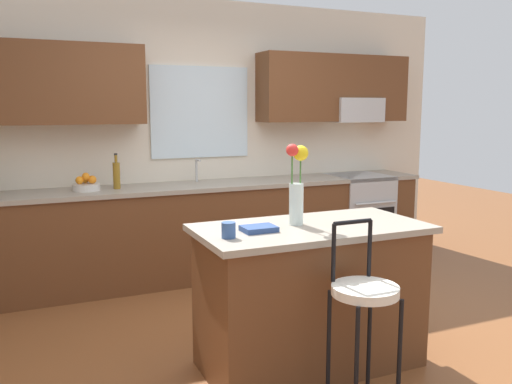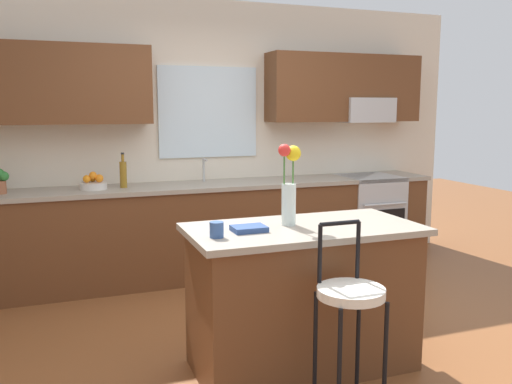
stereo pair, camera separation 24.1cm
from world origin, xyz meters
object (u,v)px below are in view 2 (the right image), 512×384
kitchen_island (302,297)px  mug_ceramic (217,230)px  cookbook (249,229)px  bottle_olive_oil (123,174)px  oven_range (368,218)px  bar_stool_near (350,301)px  flower_vase (289,184)px  fruit_bowl_oranges (93,184)px

kitchen_island → mug_ceramic: bearing=-170.3°
cookbook → bottle_olive_oil: (-0.48, 2.07, 0.11)m
oven_range → kitchen_island: 2.68m
bar_stool_near → flower_vase: size_ratio=2.05×
bar_stool_near → cookbook: 0.74m
fruit_bowl_oranges → bar_stool_near: bearing=-67.2°
kitchen_island → flower_vase: size_ratio=2.84×
mug_ceramic → fruit_bowl_oranges: bearing=103.6°
kitchen_island → flower_vase: 0.72m
fruit_bowl_oranges → bottle_olive_oil: 0.28m
flower_vase → mug_ceramic: 0.58m
bar_stool_near → bottle_olive_oil: (-0.84, 2.64, 0.41)m
flower_vase → oven_range: bearing=47.3°
oven_range → bottle_olive_oil: bottle_olive_oil is taller
bar_stool_near → flower_vase: bearing=96.3°
fruit_bowl_oranges → bottle_olive_oil: bottle_olive_oil is taller
bar_stool_near → oven_range: bearing=56.2°
bar_stool_near → bottle_olive_oil: bearing=107.8°
oven_range → bottle_olive_oil: (-2.59, 0.02, 0.59)m
kitchen_island → bottle_olive_oil: (-0.84, 2.06, 0.59)m
bar_stool_near → fruit_bowl_oranges: bearing=112.8°
oven_range → bottle_olive_oil: 2.66m
kitchen_island → bottle_olive_oil: size_ratio=4.48×
bar_stool_near → cookbook: bearing=122.9°
flower_vase → fruit_bowl_oranges: flower_vase is taller
flower_vase → cookbook: size_ratio=2.54×
flower_vase → bottle_olive_oil: (-0.77, 1.99, -0.13)m
bottle_olive_oil → kitchen_island: bearing=-67.7°
oven_range → kitchen_island: same height
kitchen_island → bottle_olive_oil: 2.30m
mug_ceramic → cookbook: 0.24m
mug_ceramic → cookbook: mug_ceramic is taller
bottle_olive_oil → flower_vase: bearing=-68.8°
cookbook → fruit_bowl_oranges: size_ratio=0.83×
flower_vase → bar_stool_near: bearing=-83.7°
oven_range → fruit_bowl_oranges: (-2.86, 0.03, 0.51)m
oven_range → mug_ceramic: bearing=-137.6°
fruit_bowl_oranges → oven_range: bearing=-0.6°
kitchen_island → bar_stool_near: bearing=-90.0°
fruit_bowl_oranges → kitchen_island: bearing=-61.7°
bottle_olive_oil → oven_range: bearing=-0.5°
bar_stool_near → fruit_bowl_oranges: 2.88m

